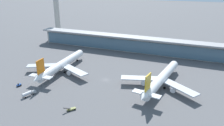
% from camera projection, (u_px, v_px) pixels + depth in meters
% --- Properties ---
extents(ground_plane, '(1200.00, 1200.00, 0.00)m').
position_uv_depth(ground_plane, '(106.00, 80.00, 155.35)').
color(ground_plane, '#515154').
extents(airliner_left_stand, '(51.60, 66.97, 17.86)m').
position_uv_depth(airliner_left_stand, '(62.00, 65.00, 167.06)').
color(airliner_left_stand, white).
rests_on(airliner_left_stand, ground).
extents(airliner_centre_stand, '(50.96, 66.93, 17.86)m').
position_uv_depth(airliner_centre_stand, '(161.00, 79.00, 143.59)').
color(airliner_centre_stand, white).
rests_on(airliner_centre_stand, ground).
extents(service_truck_near_nose_grey, '(4.81, 8.88, 2.95)m').
position_uv_depth(service_truck_near_nose_grey, '(28.00, 93.00, 133.62)').
color(service_truck_near_nose_grey, gray).
rests_on(service_truck_near_nose_grey, ground).
extents(service_truck_under_wing_olive, '(5.37, 6.11, 2.70)m').
position_uv_depth(service_truck_under_wing_olive, '(71.00, 109.00, 119.39)').
color(service_truck_under_wing_olive, olive).
rests_on(service_truck_under_wing_olive, ground).
extents(service_truck_mid_apron_blue, '(2.35, 3.19, 2.05)m').
position_uv_depth(service_truck_mid_apron_blue, '(19.00, 85.00, 145.89)').
color(service_truck_mid_apron_blue, '#234C9E').
rests_on(service_truck_mid_apron_blue, ground).
extents(terminal_building, '(197.05, 12.80, 15.20)m').
position_uv_depth(terminal_building, '(133.00, 44.00, 211.82)').
color(terminal_building, '#B2ADA3').
rests_on(terminal_building, ground).
extents(control_tower, '(12.00, 12.00, 66.98)m').
position_uv_depth(control_tower, '(56.00, 4.00, 270.55)').
color(control_tower, '#B2ADA3').
rests_on(control_tower, ground).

